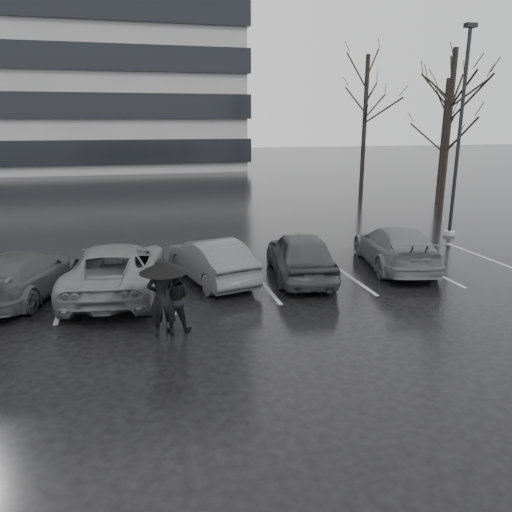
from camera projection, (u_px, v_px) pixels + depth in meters
The scene contains 14 objects.
ground at pixel (259, 307), 13.00m from camera, with size 160.00×160.00×0.00m, color black.
car_main at pixel (300, 255), 15.29m from camera, with size 1.72×4.27×1.46m, color black.
car_west_a at pixel (211, 260), 14.96m from camera, with size 1.38×3.97×1.31m, color #2E2E31.
car_west_b at pixel (117, 268), 13.90m from camera, with size 2.36×5.11×1.42m, color #4A4A4C.
car_west_c at pixel (24, 274), 13.59m from camera, with size 1.80×4.43×1.29m, color black.
car_east at pixel (395, 247), 16.41m from camera, with size 1.91×4.71×1.37m, color #4A4A4C.
pedestrian_left at pixel (162, 298), 11.05m from camera, with size 0.66×0.43×1.80m, color black.
pedestrian_right at pixel (174, 299), 11.34m from camera, with size 0.75×0.59×1.55m, color black.
umbrella at pixel (164, 266), 10.78m from camera, with size 1.06×1.06×1.80m.
lamp_post at pixel (458, 144), 20.23m from camera, with size 0.45×0.45×8.31m.
stall_stripes at pixel (213, 280), 15.15m from camera, with size 19.72×5.00×0.00m.
tree_east at pixel (447, 136), 24.14m from camera, with size 0.26×0.26×8.00m, color black.
tree_ne at pixel (443, 143), 28.60m from camera, with size 0.26×0.26×7.00m, color black.
tree_north at pixel (364, 129), 30.39m from camera, with size 0.26×0.26×8.50m, color black.
Camera 1 is at (-3.05, -11.82, 4.67)m, focal length 35.00 mm.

